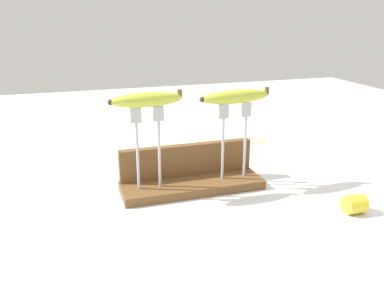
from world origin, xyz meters
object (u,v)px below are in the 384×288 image
banana_chunk_near (355,204)px  wire_coil (255,141)px  fork_stand_right (234,134)px  fork_fallen_near (284,180)px  fork_stand_left (148,141)px  banana_raised_right (236,97)px  banana_raised_left (147,100)px

banana_chunk_near → wire_coil: banana_chunk_near is taller
fork_stand_right → fork_fallen_near: 0.20m
fork_stand_left → fork_fallen_near: fork_stand_left is taller
fork_fallen_near → wire_coil: (0.08, 0.35, -0.00)m
banana_raised_right → banana_chunk_near: size_ratio=3.97×
fork_stand_right → banana_raised_left: bearing=-180.0°
banana_chunk_near → wire_coil: (0.03, 0.56, -0.02)m
banana_chunk_near → fork_stand_left: bearing=151.4°
banana_chunk_near → fork_stand_right: bearing=131.0°
banana_raised_right → wire_coil: 0.46m
fork_stand_right → wire_coil: bearing=55.5°
fork_fallen_near → banana_chunk_near: 0.22m
fork_stand_left → banana_raised_right: (0.22, -0.00, 0.09)m
fork_stand_left → banana_chunk_near: size_ratio=4.18×
fork_fallen_near → banana_chunk_near: banana_chunk_near is taller
fork_stand_left → wire_coil: fork_stand_left is taller
banana_chunk_near → wire_coil: size_ratio=0.68×
banana_raised_left → fork_fallen_near: bearing=-3.5°
fork_stand_left → wire_coil: 0.58m
banana_raised_left → banana_raised_right: 0.22m
banana_raised_right → banana_chunk_near: bearing=-49.0°
fork_stand_right → banana_chunk_near: size_ratio=4.04×
banana_raised_left → banana_chunk_near: size_ratio=3.67×
wire_coil → fork_stand_left: bearing=-143.8°
banana_raised_right → wire_coil: size_ratio=2.69×
fork_stand_left → banana_raised_right: bearing=-0.0°
wire_coil → banana_chunk_near: bearing=-92.6°
wire_coil → banana_raised_left: bearing=-143.8°
fork_stand_right → banana_raised_right: 0.10m
fork_stand_right → banana_chunk_near: (0.20, -0.23, -0.12)m
fork_fallen_near → banana_chunk_near: (0.06, -0.21, 0.02)m
fork_stand_right → banana_chunk_near: bearing=-49.0°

